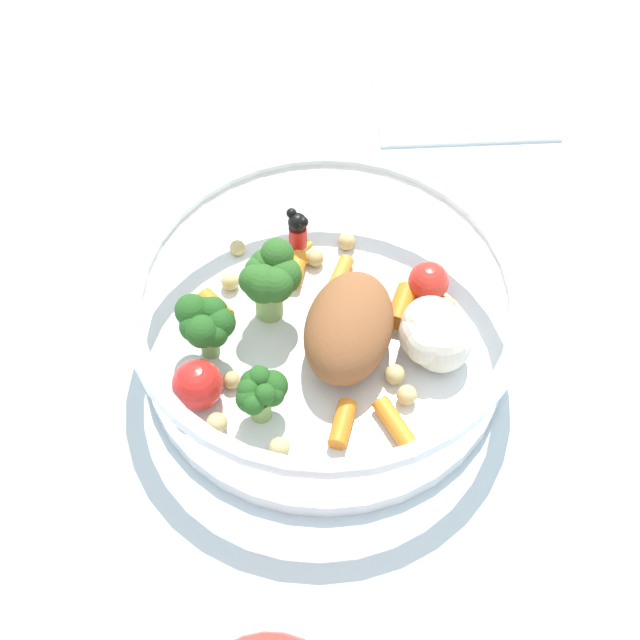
% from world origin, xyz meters
% --- Properties ---
extents(ground_plane, '(2.40, 2.40, 0.00)m').
position_xyz_m(ground_plane, '(0.00, 0.00, 0.00)').
color(ground_plane, silver).
extents(food_container, '(0.22, 0.22, 0.06)m').
position_xyz_m(food_container, '(0.01, 0.00, 0.03)').
color(food_container, white).
rests_on(food_container, ground_plane).
extents(folded_napkin, '(0.15, 0.15, 0.01)m').
position_xyz_m(folded_napkin, '(-0.24, 0.05, 0.00)').
color(folded_napkin, white).
rests_on(folded_napkin, ground_plane).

